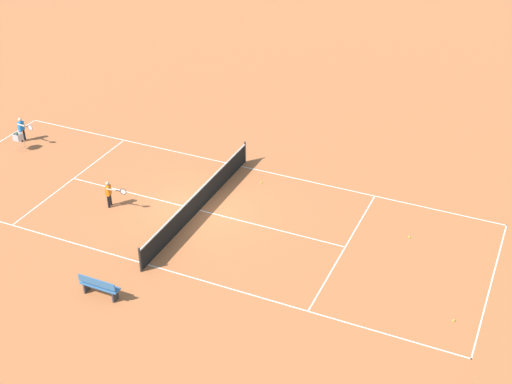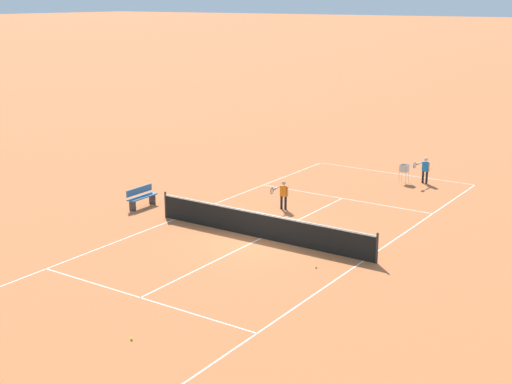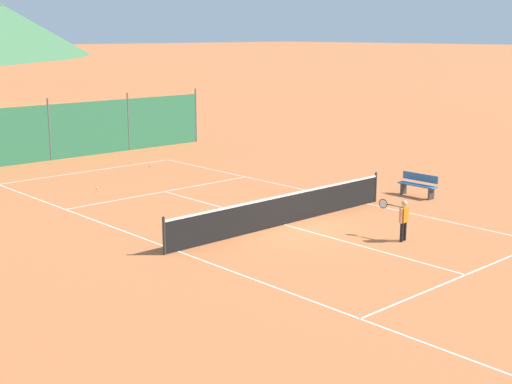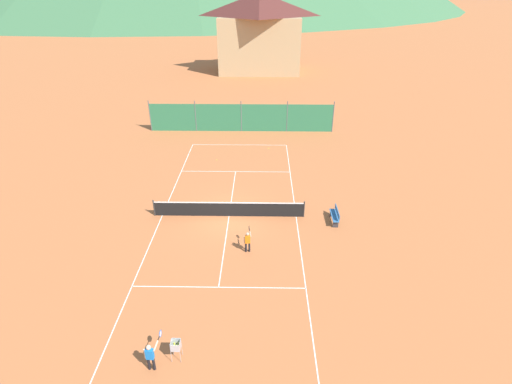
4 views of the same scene
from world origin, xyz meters
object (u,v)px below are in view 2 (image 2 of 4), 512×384
tennis_ball_mid_court (131,339)px  ball_hopper (404,169)px  courtside_bench (142,197)px  tennis_net (261,225)px  player_far_baseline (425,168)px  player_near_service (283,193)px  tennis_ball_by_net_left (316,267)px

tennis_ball_mid_court → ball_hopper: (0.46, -18.92, 0.63)m
courtside_bench → tennis_net: bearing=175.1°
courtside_bench → player_far_baseline: bearing=-129.0°
player_near_service → courtside_bench: 5.89m
player_near_service → courtside_bench: size_ratio=0.80×
ball_hopper → tennis_ball_by_net_left: bearing=99.2°
tennis_ball_mid_court → courtside_bench: (7.99, -9.06, 0.42)m
player_near_service → ball_hopper: (-2.45, -6.87, -0.04)m
tennis_ball_by_net_left → courtside_bench: courtside_bench is taller
player_near_service → tennis_ball_mid_court: size_ratio=18.22×
ball_hopper → courtside_bench: 12.41m
tennis_net → tennis_ball_by_net_left: 3.46m
tennis_ball_mid_court → courtside_bench: 12.08m
tennis_net → player_far_baseline: (-2.01, -10.85, 0.23)m
player_far_baseline → tennis_ball_mid_court: 19.38m
player_near_service → courtside_bench: player_near_service is taller
player_far_baseline → courtside_bench: bearing=51.0°
tennis_net → ball_hopper: tennis_net is taller
tennis_net → player_near_service: player_near_service is taller
tennis_ball_mid_court → tennis_ball_by_net_left: 7.19m
player_far_baseline → tennis_ball_by_net_left: bearing=95.1°
tennis_net → ball_hopper: 10.47m
player_far_baseline → ball_hopper: bearing=28.2°
tennis_ball_mid_court → tennis_net: bearing=-79.1°
tennis_net → player_far_baseline: player_far_baseline is taller
player_far_baseline → player_near_service: player_far_baseline is taller
tennis_ball_by_net_left → ball_hopper: 12.05m
player_near_service → tennis_ball_mid_court: 12.41m
player_far_baseline → tennis_ball_by_net_left: size_ratio=18.85×
player_far_baseline → ball_hopper: (0.82, 0.44, -0.06)m
tennis_net → tennis_ball_by_net_left: bearing=154.6°
tennis_ball_by_net_left → player_near_service: bearing=-48.9°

